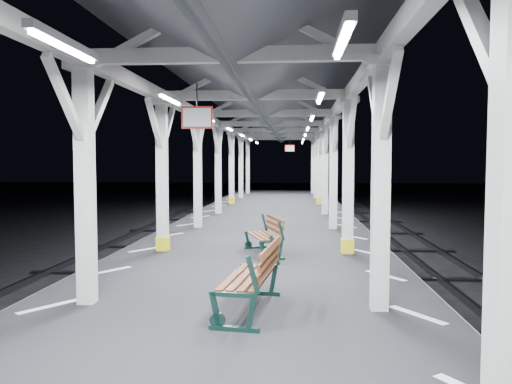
# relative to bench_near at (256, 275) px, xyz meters

# --- Properties ---
(ground) EXTENTS (120.00, 120.00, 0.00)m
(ground) POSITION_rel_bench_near_xyz_m (-0.37, 2.20, -1.48)
(ground) COLOR black
(ground) RESTS_ON ground
(platform) EXTENTS (6.00, 50.00, 1.00)m
(platform) POSITION_rel_bench_near_xyz_m (-0.37, 2.20, -0.98)
(platform) COLOR black
(platform) RESTS_ON ground
(hazard_stripes_left) EXTENTS (1.00, 48.00, 0.01)m
(hazard_stripes_left) POSITION_rel_bench_near_xyz_m (-2.82, 2.20, -0.48)
(hazard_stripes_left) COLOR silver
(hazard_stripes_left) RESTS_ON platform
(hazard_stripes_right) EXTENTS (1.00, 48.00, 0.01)m
(hazard_stripes_right) POSITION_rel_bench_near_xyz_m (2.08, 2.20, -0.48)
(hazard_stripes_right) COLOR silver
(hazard_stripes_right) RESTS_ON platform
(canopy) EXTENTS (5.40, 49.00, 4.65)m
(canopy) POSITION_rel_bench_near_xyz_m (-0.37, 2.19, 3.08)
(canopy) COLOR silver
(canopy) RESTS_ON platform
(bench_near) EXTENTS (0.81, 1.73, 0.91)m
(bench_near) POSITION_rel_bench_near_xyz_m (0.00, 0.00, 0.00)
(bench_near) COLOR #122F28
(bench_near) RESTS_ON platform
(bench_mid) EXTENTS (0.94, 1.56, 0.80)m
(bench_mid) POSITION_rel_bench_near_xyz_m (-0.07, 4.06, -0.06)
(bench_mid) COLOR #122F28
(bench_mid) RESTS_ON platform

